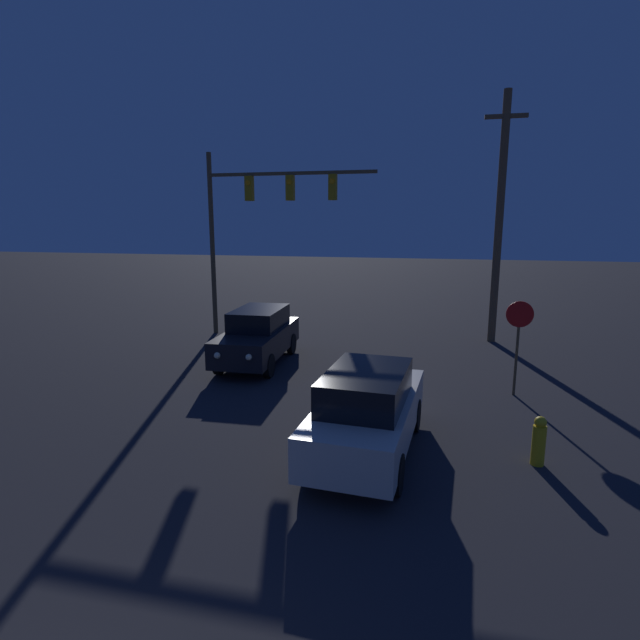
{
  "coord_description": "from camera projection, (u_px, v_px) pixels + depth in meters",
  "views": [
    {
      "loc": [
        3.19,
        -1.37,
        4.38
      ],
      "look_at": [
        0.0,
        12.07,
        1.64
      ],
      "focal_mm": 28.0,
      "sensor_mm": 36.0,
      "label": 1
    }
  ],
  "objects": [
    {
      "name": "fire_hydrant",
      "position": [
        539.0,
        441.0,
        9.05
      ],
      "size": [
        0.24,
        0.24,
        0.93
      ],
      "color": "gold",
      "rests_on": "ground_plane"
    },
    {
      "name": "car_near",
      "position": [
        368.0,
        410.0,
        9.39
      ],
      "size": [
        1.91,
        4.43,
        1.71
      ],
      "rotation": [
        0.0,
        0.0,
        -0.07
      ],
      "color": "beige",
      "rests_on": "ground_plane"
    },
    {
      "name": "traffic_signal_mast",
      "position": [
        256.0,
        211.0,
        18.61
      ],
      "size": [
        6.43,
        0.3,
        6.92
      ],
      "color": "brown",
      "rests_on": "ground_plane"
    },
    {
      "name": "stop_sign",
      "position": [
        518.0,
        331.0,
        12.48
      ],
      "size": [
        0.66,
        0.07,
        2.44
      ],
      "color": "brown",
      "rests_on": "ground_plane"
    },
    {
      "name": "utility_pole",
      "position": [
        499.0,
        217.0,
        17.67
      ],
      "size": [
        1.42,
        0.28,
        8.79
      ],
      "color": "brown",
      "rests_on": "ground_plane"
    },
    {
      "name": "car_far",
      "position": [
        258.0,
        336.0,
        15.55
      ],
      "size": [
        1.82,
        4.4,
        1.71
      ],
      "rotation": [
        0.0,
        0.0,
        3.18
      ],
      "color": "black",
      "rests_on": "ground_plane"
    }
  ]
}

